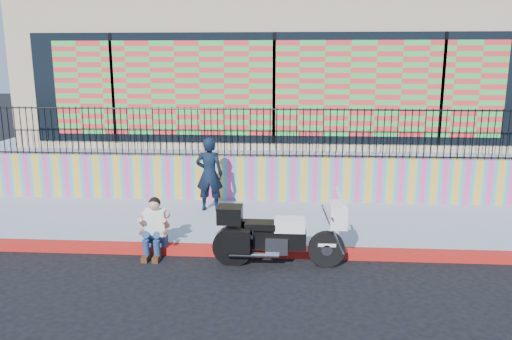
{
  "coord_description": "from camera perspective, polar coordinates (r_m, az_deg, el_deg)",
  "views": [
    {
      "loc": [
        0.41,
        -8.73,
        3.55
      ],
      "look_at": [
        -0.26,
        1.2,
        1.36
      ],
      "focal_mm": 35.0,
      "sensor_mm": 36.0,
      "label": 1
    }
  ],
  "objects": [
    {
      "name": "ground",
      "position": [
        9.44,
        1.12,
        -9.72
      ],
      "size": [
        90.0,
        90.0,
        0.0
      ],
      "primitive_type": "plane",
      "color": "black",
      "rests_on": "ground"
    },
    {
      "name": "red_curb",
      "position": [
        9.41,
        1.12,
        -9.29
      ],
      "size": [
        16.0,
        0.3,
        0.15
      ],
      "primitive_type": "cube",
      "color": "#9E240B",
      "rests_on": "ground"
    },
    {
      "name": "sidewalk",
      "position": [
        10.96,
        1.54,
        -6.11
      ],
      "size": [
        16.0,
        3.0,
        0.15
      ],
      "primitive_type": "cube",
      "color": "#9197AE",
      "rests_on": "ground"
    },
    {
      "name": "mural_wall",
      "position": [
        12.33,
        1.86,
        -0.99
      ],
      "size": [
        16.0,
        0.2,
        1.1
      ],
      "primitive_type": "cube",
      "color": "#EA3D90",
      "rests_on": "sidewalk"
    },
    {
      "name": "metal_fence",
      "position": [
        12.11,
        1.9,
        4.31
      ],
      "size": [
        15.8,
        0.04,
        1.2
      ],
      "primitive_type": null,
      "color": "black",
      "rests_on": "mural_wall"
    },
    {
      "name": "elevated_platform",
      "position": [
        17.34,
        2.46,
        2.66
      ],
      "size": [
        16.0,
        10.0,
        1.25
      ],
      "primitive_type": "cube",
      "color": "#9197AE",
      "rests_on": "ground"
    },
    {
      "name": "storefront_building",
      "position": [
        16.87,
        2.53,
        11.35
      ],
      "size": [
        14.0,
        8.06,
        4.0
      ],
      "color": "tan",
      "rests_on": "elevated_platform"
    },
    {
      "name": "police_motorcycle",
      "position": [
        8.81,
        2.43,
        -7.2
      ],
      "size": [
        2.29,
        0.76,
        1.43
      ],
      "color": "black",
      "rests_on": "ground"
    },
    {
      "name": "police_officer",
      "position": [
        11.48,
        -5.35,
        -0.48
      ],
      "size": [
        0.63,
        0.42,
        1.71
      ],
      "primitive_type": "imported",
      "rotation": [
        0.0,
        0.0,
        3.12
      ],
      "color": "black",
      "rests_on": "sidewalk"
    },
    {
      "name": "seated_man",
      "position": [
        9.46,
        -11.6,
        -7.03
      ],
      "size": [
        0.54,
        0.71,
        1.06
      ],
      "color": "navy",
      "rests_on": "ground"
    }
  ]
}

